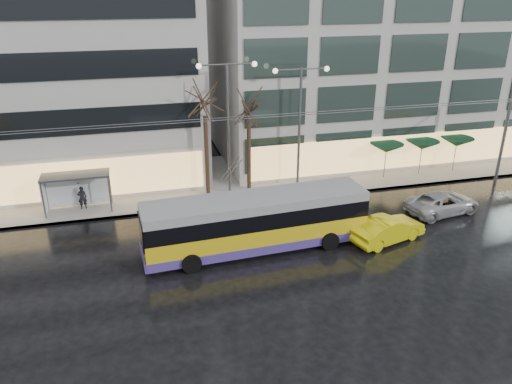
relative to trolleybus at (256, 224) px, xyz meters
name	(u,v)px	position (x,y,z in m)	size (l,w,h in m)	color
ground	(235,282)	(-1.87, -2.97, -1.56)	(140.00, 140.00, 0.00)	black
sidewalk	(221,178)	(0.13, 11.03, -1.49)	(80.00, 10.00, 0.15)	gray
kerb	(235,204)	(0.13, 6.08, -1.49)	(80.00, 0.10, 0.15)	slate
trolleybus	(256,224)	(0.00, 0.00, 0.00)	(12.58, 5.06, 5.78)	gold
catenary	(222,151)	(-0.87, 4.97, 2.69)	(42.24, 5.12, 7.00)	#595B60
bus_shelter	(70,184)	(-10.25, 7.72, 0.40)	(4.20, 1.60, 2.51)	#595B60
street_lamp_near	(228,112)	(0.13, 7.83, 4.43)	(3.96, 0.36, 9.03)	#595B60
street_lamp_far	(300,111)	(5.13, 7.83, 4.15)	(3.96, 0.36, 8.53)	#595B60
tree_a	(204,96)	(-1.37, 8.03, 5.52)	(3.20, 3.20, 8.40)	black
tree_b	(249,103)	(1.63, 8.23, 4.84)	(3.20, 3.20, 7.70)	black
parasol_a	(386,148)	(12.13, 8.03, 0.88)	(2.50, 2.50, 2.65)	#595B60
parasol_b	(422,145)	(15.13, 8.03, 0.88)	(2.50, 2.50, 2.65)	#595B60
parasol_c	(457,142)	(18.13, 8.03, 0.88)	(2.50, 2.50, 2.65)	#595B60
taxi_b	(388,229)	(7.56, -1.00, -0.81)	(1.60, 4.58, 1.51)	yellow
sedan_silver	(442,203)	(12.88, 1.61, -0.87)	(2.31, 5.01, 1.39)	#AEAFB3
pedestrian_a	(81,188)	(-9.66, 7.79, 0.06)	(1.02, 1.04, 2.19)	black
pedestrian_b	(122,185)	(-7.12, 9.32, -0.63)	(0.83, 0.69, 1.56)	black
pedestrian_c	(79,189)	(-9.87, 8.52, -0.28)	(1.41, 1.23, 2.11)	black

